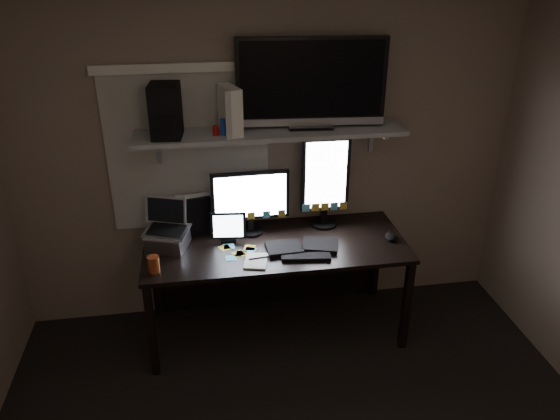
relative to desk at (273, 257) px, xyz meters
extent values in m
plane|color=#796757|center=(0.00, 0.25, 0.70)|extent=(3.60, 0.00, 3.60)
cube|color=beige|center=(-0.55, 0.24, 0.75)|extent=(1.10, 0.02, 1.10)
cube|color=black|center=(0.00, -0.12, 0.16)|extent=(1.80, 0.75, 0.03)
cube|color=black|center=(0.00, 0.23, -0.20)|extent=(1.80, 0.02, 0.70)
cube|color=black|center=(-0.86, -0.46, -0.20)|extent=(0.05, 0.05, 0.70)
cube|color=black|center=(0.86, -0.46, -0.20)|extent=(0.05, 0.05, 0.70)
cube|color=black|center=(-0.86, 0.21, -0.20)|extent=(0.05, 0.05, 0.70)
cube|color=black|center=(0.86, 0.21, -0.20)|extent=(0.05, 0.05, 0.70)
cube|color=#9D9D99|center=(0.00, 0.08, 0.91)|extent=(1.80, 0.35, 0.03)
cube|color=black|center=(-0.15, 0.07, 0.42)|extent=(0.55, 0.07, 0.48)
cube|color=black|center=(0.39, 0.10, 0.52)|extent=(0.34, 0.07, 0.69)
cube|color=black|center=(0.17, -0.22, 0.19)|extent=(0.52, 0.26, 0.03)
ellipsoid|color=black|center=(0.81, -0.19, 0.20)|extent=(0.11, 0.14, 0.04)
cube|color=silver|center=(-0.16, -0.34, 0.18)|extent=(0.19, 0.23, 0.01)
cube|color=black|center=(-0.32, -0.03, 0.28)|extent=(0.25, 0.13, 0.21)
cube|color=black|center=(-0.54, 0.17, 0.32)|extent=(0.24, 0.15, 0.28)
cube|color=#B9B9BE|center=(-0.73, -0.07, 0.34)|extent=(0.35, 0.32, 0.33)
cylinder|color=#8E3A19|center=(-0.81, -0.36, 0.23)|extent=(0.08, 0.08, 0.11)
cube|color=black|center=(0.27, 0.11, 1.22)|extent=(1.00, 0.25, 0.59)
cube|color=silver|center=(-0.26, 0.07, 1.08)|extent=(0.15, 0.27, 0.31)
cube|color=black|center=(-0.67, 0.05, 1.10)|extent=(0.21, 0.24, 0.34)
camera|label=1|loc=(-0.49, -3.37, 2.03)|focal=35.00mm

